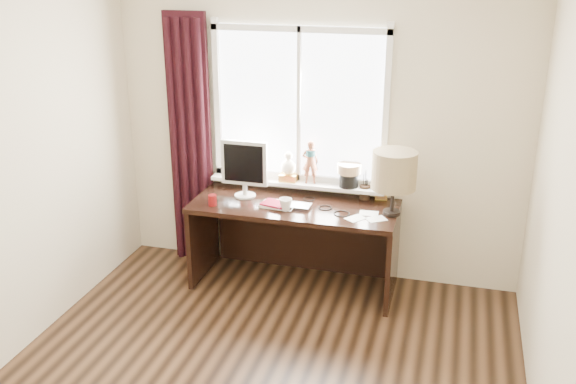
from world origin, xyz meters
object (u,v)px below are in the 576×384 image
(mug, at_px, (286,204))
(monitor, at_px, (244,165))
(red_cup, at_px, (212,200))
(table_lamp, at_px, (394,171))
(desk, at_px, (297,227))
(laptop, at_px, (290,205))

(mug, height_order, monitor, monitor)
(mug, distance_m, monitor, 0.52)
(red_cup, distance_m, table_lamp, 1.49)
(desk, bearing_deg, table_lamp, -7.11)
(desk, distance_m, table_lamp, 1.01)
(mug, bearing_deg, desk, 81.79)
(mug, relative_size, desk, 0.06)
(monitor, bearing_deg, red_cup, -125.70)
(laptop, xyz_separation_m, monitor, (-0.43, 0.12, 0.26))
(mug, relative_size, monitor, 0.22)
(monitor, xyz_separation_m, table_lamp, (1.25, -0.07, 0.09))
(monitor, bearing_deg, laptop, -15.96)
(desk, relative_size, monitor, 3.47)
(mug, bearing_deg, table_lamp, 9.73)
(laptop, relative_size, mug, 3.29)
(laptop, relative_size, red_cup, 3.86)
(table_lamp, bearing_deg, laptop, -175.95)
(mug, distance_m, red_cup, 0.61)
(desk, distance_m, monitor, 0.69)
(mug, bearing_deg, laptop, 79.06)
(red_cup, distance_m, desk, 0.76)
(laptop, relative_size, desk, 0.20)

